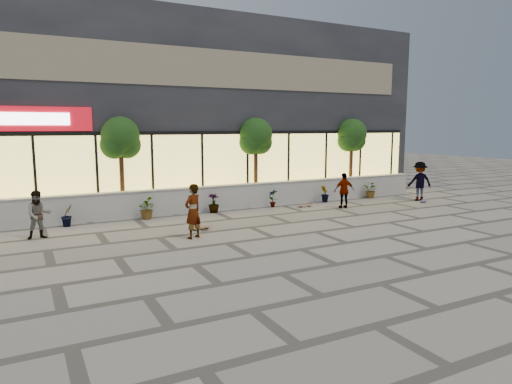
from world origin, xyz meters
name	(u,v)px	position (x,y,z in m)	size (l,w,h in m)	color
ground	(302,249)	(0.00, 0.00, 0.00)	(80.00, 80.00, 0.00)	gray
planter_wall	(211,198)	(0.00, 7.00, 0.52)	(22.00, 0.42, 1.04)	silver
retail_building	(170,112)	(0.00, 12.49, 4.25)	(24.00, 9.17, 8.50)	#232328
shrub_b	(67,215)	(-5.70, 6.45, 0.41)	(0.45, 0.36, 0.81)	#153912
shrub_c	(146,209)	(-2.90, 6.45, 0.41)	(0.73, 0.63, 0.81)	#153912
shrub_d	(214,203)	(-0.10, 6.45, 0.41)	(0.45, 0.45, 0.81)	#153912
shrub_e	(273,198)	(2.70, 6.45, 0.41)	(0.43, 0.29, 0.81)	#153912
shrub_f	(325,194)	(5.50, 6.45, 0.41)	(0.45, 0.36, 0.81)	#153912
shrub_g	(371,190)	(8.30, 6.45, 0.41)	(0.73, 0.63, 0.81)	#153912
tree_midwest	(120,140)	(-3.50, 7.70, 2.99)	(1.60, 1.50, 3.92)	#412817
tree_mideast	(256,138)	(2.50, 7.70, 2.99)	(1.60, 1.50, 3.92)	#412817
tree_east	(352,137)	(8.00, 7.70, 2.99)	(1.60, 1.50, 3.92)	#412817
skater_center	(193,211)	(-2.32, 2.73, 0.87)	(0.64, 0.42, 1.74)	white
skater_left	(39,215)	(-6.66, 4.90, 0.77)	(0.75, 0.58, 1.54)	#917A5D
skater_right_near	(344,191)	(5.32, 4.81, 0.77)	(0.90, 0.38, 1.54)	white
skater_right_far	(419,181)	(9.80, 4.80, 0.93)	(1.20, 0.69, 1.86)	maroon
skateboard_center	(200,228)	(-1.70, 3.75, 0.08)	(0.77, 0.25, 0.09)	brown
skateboard_right_near	(305,205)	(3.97, 5.83, 0.07)	(0.70, 0.20, 0.08)	#965831
skateboard_right_far	(424,201)	(9.65, 4.35, 0.07)	(0.71, 0.58, 0.09)	#5E4986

